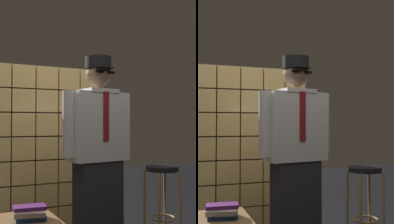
# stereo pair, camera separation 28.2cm
# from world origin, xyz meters

# --- Properties ---
(glass_block_wall) EXTENTS (1.37, 0.10, 1.91)m
(glass_block_wall) POSITION_xyz_m (-0.00, 1.51, 0.93)
(glass_block_wall) COLOR #F2C672
(glass_block_wall) RESTS_ON ground
(standing_person) EXTENTS (0.73, 0.35, 1.82)m
(standing_person) POSITION_xyz_m (0.19, 0.51, 0.95)
(standing_person) COLOR #28282D
(standing_person) RESTS_ON ground
(bar_stool) EXTENTS (0.34, 0.34, 0.76)m
(bar_stool) POSITION_xyz_m (1.01, 0.66, 0.57)
(bar_stool) COLOR black
(bar_stool) RESTS_ON ground
(book_stack) EXTENTS (0.26, 0.23, 0.10)m
(book_stack) POSITION_xyz_m (-0.50, 0.22, 0.55)
(book_stack) COLOR navy
(book_stack) RESTS_ON side_table
(coffee_mug) EXTENTS (0.13, 0.08, 0.09)m
(coffee_mug) POSITION_xyz_m (-0.49, 0.31, 0.55)
(coffee_mug) COLOR black
(coffee_mug) RESTS_ON side_table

